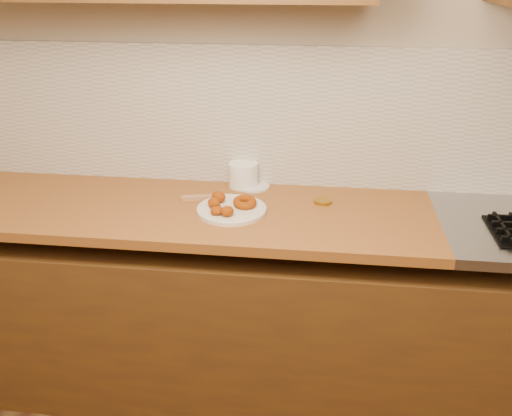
% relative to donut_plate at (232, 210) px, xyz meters
% --- Properties ---
extents(wall_back, '(4.00, 0.02, 2.70)m').
position_rel_donut_plate_xyz_m(wall_back, '(0.30, 0.33, 0.44)').
color(wall_back, tan).
rests_on(wall_back, ground).
extents(base_cabinet, '(3.60, 0.60, 0.77)m').
position_rel_donut_plate_xyz_m(base_cabinet, '(0.30, 0.02, -0.52)').
color(base_cabinet, '#51330F').
rests_on(base_cabinet, floor).
extents(butcher_block, '(2.30, 0.62, 0.04)m').
position_rel_donut_plate_xyz_m(butcher_block, '(-0.35, 0.02, -0.03)').
color(butcher_block, brown).
rests_on(butcher_block, base_cabinet).
extents(backsplash, '(3.60, 0.02, 0.60)m').
position_rel_donut_plate_xyz_m(backsplash, '(0.30, 0.32, 0.29)').
color(backsplash, beige).
rests_on(backsplash, wall_back).
extents(donut_plate, '(0.28, 0.28, 0.02)m').
position_rel_donut_plate_xyz_m(donut_plate, '(0.00, 0.00, 0.00)').
color(donut_plate, beige).
rests_on(donut_plate, butcher_block).
extents(ring_donut, '(0.13, 0.13, 0.04)m').
position_rel_donut_plate_xyz_m(ring_donut, '(0.05, 0.02, 0.02)').
color(ring_donut, '#8D2D00').
rests_on(ring_donut, donut_plate).
extents(fried_dough_chunks, '(0.13, 0.19, 0.05)m').
position_rel_donut_plate_xyz_m(fried_dough_chunks, '(-0.05, -0.02, 0.03)').
color(fried_dough_chunks, '#8D2D00').
rests_on(fried_dough_chunks, donut_plate).
extents(plastic_tub, '(0.16, 0.16, 0.11)m').
position_rel_donut_plate_xyz_m(plastic_tub, '(0.01, 0.27, 0.05)').
color(plastic_tub, white).
rests_on(plastic_tub, butcher_block).
extents(tub_lid, '(0.16, 0.16, 0.01)m').
position_rel_donut_plate_xyz_m(tub_lid, '(0.05, 0.27, -0.00)').
color(tub_lid, silver).
rests_on(tub_lid, butcher_block).
extents(brass_jar_lid, '(0.08, 0.08, 0.01)m').
position_rel_donut_plate_xyz_m(brass_jar_lid, '(0.36, 0.13, -0.00)').
color(brass_jar_lid, '#A68421').
rests_on(brass_jar_lid, butcher_block).
extents(wooden_utensil, '(0.21, 0.07, 0.02)m').
position_rel_donut_plate_xyz_m(wooden_utensil, '(-0.12, 0.11, 0.00)').
color(wooden_utensil, '#A5744D').
rests_on(wooden_utensil, butcher_block).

